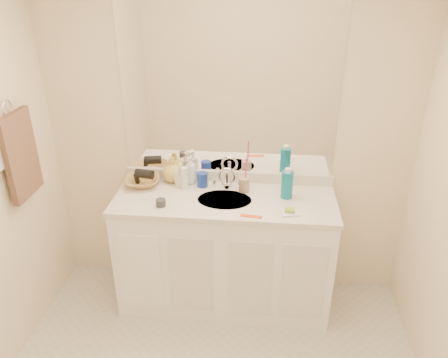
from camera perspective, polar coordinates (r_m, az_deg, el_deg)
wall_back at (r=3.10m, az=0.59°, el=5.13°), size 2.60×0.02×2.40m
vanity_cabinet at (r=3.23m, az=0.09°, el=-9.59°), size 1.50×0.55×0.85m
countertop at (r=3.00m, az=0.09°, el=-2.75°), size 1.52×0.57×0.03m
backsplash at (r=3.20m, az=0.55°, el=0.36°), size 1.52×0.03×0.08m
sink_basin at (r=2.98m, az=0.06°, el=-2.89°), size 0.37×0.37×0.02m
faucet at (r=3.11m, az=0.38°, el=-0.20°), size 0.02×0.02×0.11m
mirror at (r=2.99m, az=0.61°, el=11.55°), size 1.48×0.01×1.20m
blue_mug at (r=3.13m, az=-2.85°, el=-0.09°), size 0.09×0.09×0.11m
tan_cup at (r=3.06m, az=2.64°, el=-0.74°), size 0.08×0.08×0.10m
toothbrush at (r=3.02m, az=2.87°, el=0.93°), size 0.02×0.04×0.22m
mouthwash_bottle at (r=2.99m, az=8.23°, el=-0.74°), size 0.08×0.08×0.19m
soap_dish at (r=2.84m, az=8.57°, el=-4.37°), size 0.13×0.11×0.01m
green_soap at (r=2.83m, az=8.59°, el=-4.06°), size 0.06×0.05×0.02m
orange_comb at (r=2.78m, az=3.56°, el=-4.87°), size 0.14×0.04×0.01m
dark_jar at (r=2.92m, az=-8.25°, el=-3.07°), size 0.07×0.07×0.05m
extra_white_bottle at (r=3.09m, az=-5.17°, el=0.13°), size 0.07×0.07×0.16m
soap_bottle_white at (r=3.16m, az=-4.38°, el=1.17°), size 0.10×0.10×0.21m
soap_bottle_cream at (r=3.14m, az=-5.64°, el=0.59°), size 0.08×0.08×0.17m
soap_bottle_yellow at (r=3.20m, az=-6.77°, el=1.26°), size 0.18×0.18×0.19m
wicker_basket at (r=3.21m, az=-10.61°, el=-0.29°), size 0.29×0.29×0.06m
hair_dryer at (r=3.17m, az=-10.35°, el=0.66°), size 0.14×0.09×0.06m
towel_ring at (r=2.91m, az=-26.46°, el=8.21°), size 0.01×0.11×0.11m
hand_towel at (r=2.99m, az=-25.00°, el=2.79°), size 0.04×0.32×0.55m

